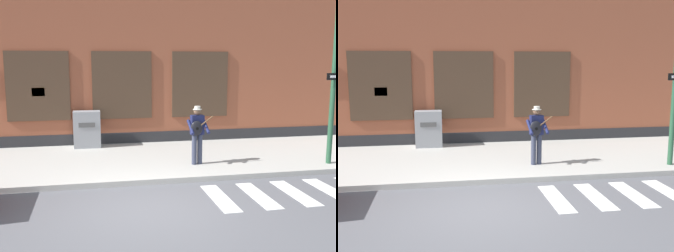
# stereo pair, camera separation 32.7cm
# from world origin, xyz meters

# --- Properties ---
(ground_plane) EXTENTS (160.00, 160.00, 0.00)m
(ground_plane) POSITION_xyz_m (0.00, 0.00, 0.00)
(ground_plane) COLOR #56565B
(sidewalk) EXTENTS (28.00, 4.78, 0.15)m
(sidewalk) POSITION_xyz_m (0.00, 4.07, 0.07)
(sidewalk) COLOR #ADAAA3
(sidewalk) RESTS_ON ground
(building_backdrop) EXTENTS (28.00, 4.06, 6.00)m
(building_backdrop) POSITION_xyz_m (-0.00, 8.46, 3.00)
(building_backdrop) COLOR brown
(building_backdrop) RESTS_ON ground
(crosswalk) EXTENTS (5.20, 1.90, 0.01)m
(crosswalk) POSITION_xyz_m (4.15, 0.38, 0.01)
(crosswalk) COLOR silver
(crosswalk) RESTS_ON ground
(busker) EXTENTS (0.72, 0.55, 1.74)m
(busker) POSITION_xyz_m (1.90, 2.95, 1.14)
(busker) COLOR #33384C
(busker) RESTS_ON sidewalk
(utility_box) EXTENTS (0.94, 0.56, 1.30)m
(utility_box) POSITION_xyz_m (-1.31, 6.01, 0.80)
(utility_box) COLOR gray
(utility_box) RESTS_ON sidewalk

